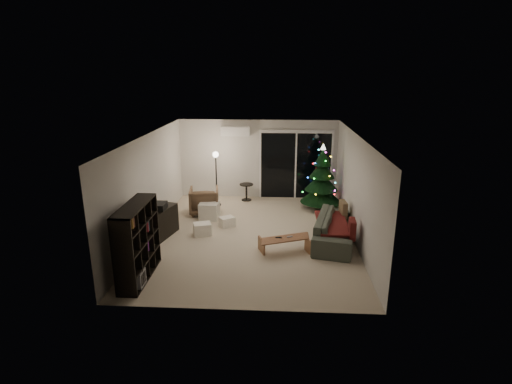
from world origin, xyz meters
The scene contains 18 objects.
room centered at (0.46, 1.49, 1.02)m, with size 6.50×7.51×2.60m.
bookshelf centered at (-2.25, -2.23, 0.76)m, with size 0.39×1.52×1.52m, color black, non-canonical shape.
media_cabinet centered at (-2.25, -0.22, 0.36)m, with size 0.44×1.17×0.73m, color black.
stereo centered at (-2.25, -0.22, 0.81)m, with size 0.37×0.44×0.16m, color black.
armchair centered at (-1.46, 1.58, 0.38)m, with size 0.80×0.83×0.75m, color #4D3A21.
ottoman centered at (-1.25, 1.16, 0.23)m, with size 0.51×0.51×0.46m, color beige.
cardboard_box_a centered at (-1.23, -0.01, 0.15)m, with size 0.42×0.32×0.30m, color white.
cardboard_box_b centered at (-0.68, 0.59, 0.13)m, with size 0.37×0.28×0.26m, color white.
side_table centered at (-0.35, 2.85, 0.27)m, with size 0.43×0.43×0.54m, color black.
floor_lamp centered at (-1.21, 2.33, 0.80)m, with size 0.26×0.26×1.60m, color black.
sofa centered at (2.05, -0.23, 0.33)m, with size 2.23×0.87×0.65m, color #4D504B.
sofa_throw centered at (1.95, -0.23, 0.47)m, with size 0.70×1.61×0.05m, color maroon.
cushion_a centered at (2.30, 0.42, 0.59)m, with size 0.13×0.43×0.43m, color brown.
cushion_b centered at (2.30, -0.88, 0.59)m, with size 0.13×0.43×0.43m, color maroon.
coffee_table centered at (0.83, -0.93, 0.18)m, with size 1.13×0.40×0.36m, color brown, non-canonical shape.
remote_a centered at (0.68, -0.93, 0.37)m, with size 0.14×0.04×0.02m, color black.
remote_b centered at (0.93, -0.88, 0.37)m, with size 0.13×0.04×0.02m, color slate.
christmas_tree centered at (1.92, 2.14, 0.98)m, with size 1.22×1.22×1.96m, color black.
Camera 1 is at (0.64, -9.20, 3.93)m, focal length 28.00 mm.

